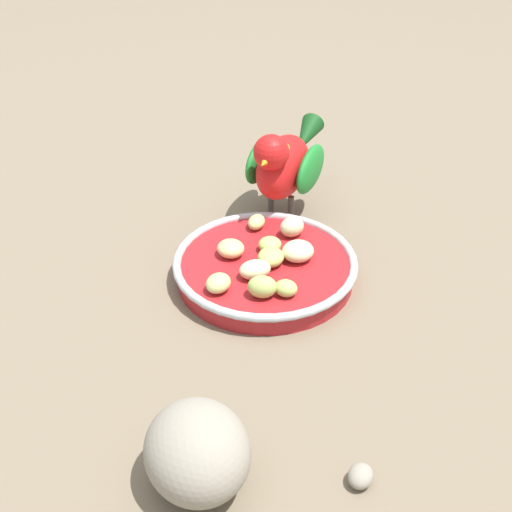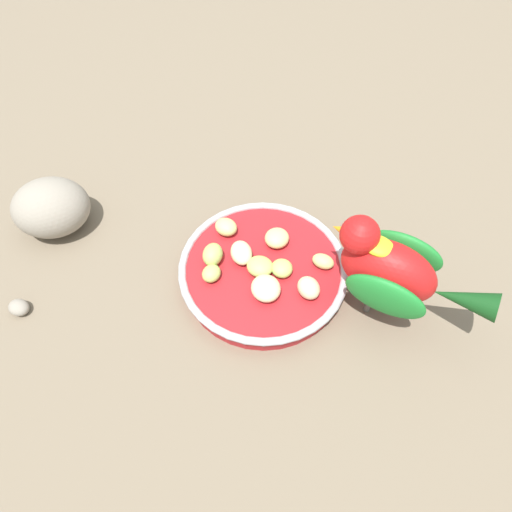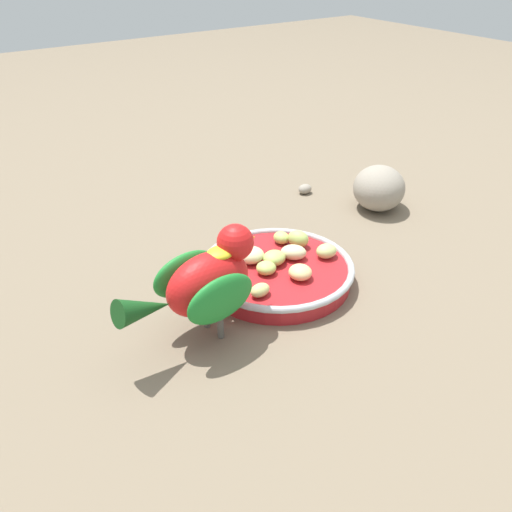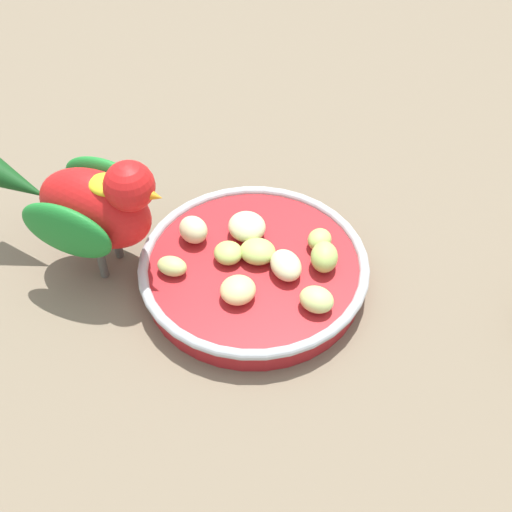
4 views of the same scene
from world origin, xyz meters
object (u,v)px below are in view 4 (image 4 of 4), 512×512
apple_piece_8 (172,266)px  parrot (91,204)px  apple_piece_6 (242,292)px  apple_piece_1 (228,253)px  apple_piece_2 (324,257)px  apple_piece_3 (317,300)px  apple_piece_4 (193,230)px  feeding_bowl (254,270)px  apple_piece_5 (320,240)px  apple_piece_9 (247,227)px  apple_piece_7 (258,251)px  apple_piece_0 (286,265)px

apple_piece_8 → parrot: (-0.08, -0.00, 0.05)m
apple_piece_6 → apple_piece_1: bearing=134.1°
apple_piece_1 → apple_piece_2: apple_piece_2 is taller
apple_piece_3 → apple_piece_8: (-0.14, -0.03, -0.00)m
apple_piece_1 → apple_piece_4: apple_piece_4 is taller
feeding_bowl → apple_piece_2: size_ratio=6.70×
apple_piece_5 → apple_piece_6: size_ratio=0.79×
apple_piece_8 → parrot: size_ratio=0.15×
parrot → apple_piece_2: bearing=14.8°
apple_piece_1 → apple_piece_9: 0.04m
apple_piece_2 → apple_piece_3: bearing=-73.4°
apple_piece_8 → apple_piece_9: 0.09m
apple_piece_8 → apple_piece_9: apple_piece_9 is taller
apple_piece_5 → apple_piece_6: 0.10m
apple_piece_4 → apple_piece_9: 0.05m
apple_piece_3 → apple_piece_1: bearing=172.1°
apple_piece_2 → apple_piece_6: bearing=-124.2°
apple_piece_7 → apple_piece_8: apple_piece_7 is taller
apple_piece_1 → apple_piece_3: 0.10m
apple_piece_1 → apple_piece_7: size_ratio=0.82×
apple_piece_6 → apple_piece_9: apple_piece_9 is taller
apple_piece_1 → apple_piece_4: 0.05m
apple_piece_4 → apple_piece_0: bearing=1.1°
apple_piece_3 → apple_piece_2: bearing=106.6°
apple_piece_0 → apple_piece_6: size_ratio=1.12×
apple_piece_2 → apple_piece_5: bearing=123.3°
apple_piece_2 → apple_piece_7: 0.06m
apple_piece_8 → apple_piece_3: bearing=10.6°
feeding_bowl → apple_piece_5: (0.05, 0.05, 0.02)m
apple_piece_3 → apple_piece_5: apple_piece_3 is taller
apple_piece_1 → parrot: 0.14m
apple_piece_0 → apple_piece_3: 0.05m
apple_piece_0 → apple_piece_8: size_ratio=1.29×
apple_piece_3 → apple_piece_8: size_ratio=1.09×
parrot → apple_piece_4: bearing=27.8°
apple_piece_4 → apple_piece_5: size_ratio=1.20×
apple_piece_1 → apple_piece_4: bearing=169.5°
apple_piece_0 → apple_piece_4: apple_piece_4 is taller
feeding_bowl → apple_piece_2: 0.07m
apple_piece_4 → parrot: bearing=-146.3°
apple_piece_5 → apple_piece_6: apple_piece_6 is taller
apple_piece_0 → apple_piece_6: bearing=-113.7°
apple_piece_6 → apple_piece_7: bearing=102.5°
apple_piece_3 → apple_piece_7: 0.08m
apple_piece_4 → apple_piece_5: bearing=23.3°
apple_piece_0 → apple_piece_9: 0.06m
apple_piece_0 → apple_piece_7: (-0.03, 0.00, -0.00)m
apple_piece_5 → parrot: bearing=-152.3°
apple_piece_5 → apple_piece_9: (-0.07, -0.02, 0.00)m
apple_piece_5 → feeding_bowl: bearing=-132.1°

